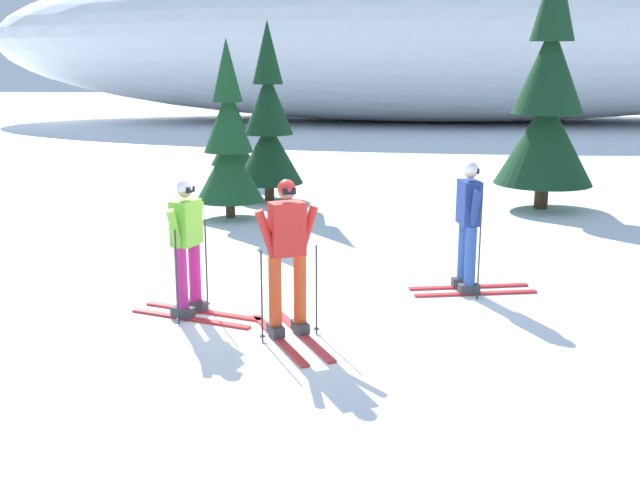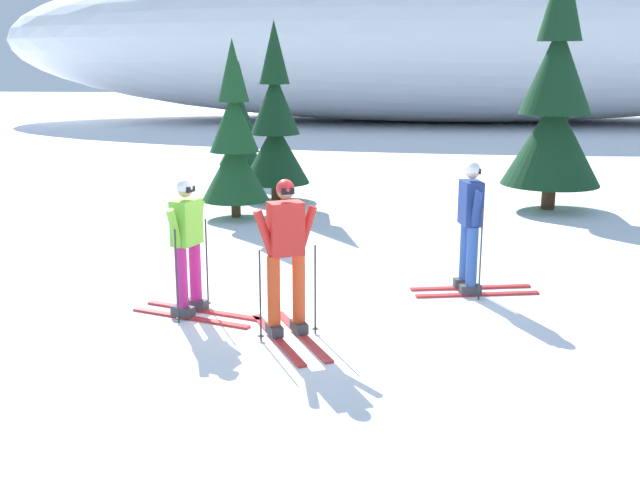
# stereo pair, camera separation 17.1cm
# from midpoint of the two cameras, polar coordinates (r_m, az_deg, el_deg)

# --- Properties ---
(ground_plane) EXTENTS (120.00, 120.00, 0.00)m
(ground_plane) POSITION_cam_midpoint_polar(r_m,az_deg,el_deg) (9.68, -0.61, -5.66)
(ground_plane) COLOR white
(skier_red_jacket) EXTENTS (1.14, 1.74, 1.84)m
(skier_red_jacket) POSITION_cam_midpoint_polar(r_m,az_deg,el_deg) (8.74, -2.98, -1.22)
(skier_red_jacket) COLOR red
(skier_red_jacket) RESTS_ON ground
(skier_navy_jacket) EXTENTS (1.76, 0.78, 1.81)m
(skier_navy_jacket) POSITION_cam_midpoint_polar(r_m,az_deg,el_deg) (10.60, 10.50, 1.13)
(skier_navy_jacket) COLOR red
(skier_navy_jacket) RESTS_ON ground
(skier_lime_jacket) EXTENTS (1.71, 0.93, 1.73)m
(skier_lime_jacket) POSITION_cam_midpoint_polar(r_m,az_deg,el_deg) (9.61, -10.29, -0.46)
(skier_lime_jacket) COLOR red
(skier_lime_jacket) RESTS_ON ground
(pine_tree_far_left) EXTENTS (1.19, 1.19, 3.07)m
(pine_tree_far_left) POSITION_cam_midpoint_polar(r_m,az_deg,el_deg) (21.04, -6.77, 8.21)
(pine_tree_far_left) COLOR #47301E
(pine_tree_far_left) RESTS_ON ground
(pine_tree_center_left) EXTENTS (1.36, 1.36, 3.52)m
(pine_tree_center_left) POSITION_cam_midpoint_polar(r_m,az_deg,el_deg) (15.42, -7.10, 7.03)
(pine_tree_center_left) COLOR #47301E
(pine_tree_center_left) RESTS_ON ground
(pine_tree_center_right) EXTENTS (1.52, 1.52, 3.94)m
(pine_tree_center_right) POSITION_cam_midpoint_polar(r_m,az_deg,el_deg) (17.26, -4.12, 8.36)
(pine_tree_center_right) COLOR #47301E
(pine_tree_center_right) RESTS_ON ground
(pine_tree_far_right) EXTENTS (2.05, 2.05, 5.31)m
(pine_tree_far_right) POSITION_cam_midpoint_polar(r_m,az_deg,el_deg) (16.87, 16.22, 9.70)
(pine_tree_far_right) COLOR #47301E
(pine_tree_far_right) RESTS_ON ground
(snow_ridge_background) EXTENTS (44.58, 16.02, 8.02)m
(snow_ridge_background) POSITION_cam_midpoint_polar(r_m,az_deg,el_deg) (39.49, 8.55, 14.51)
(snow_ridge_background) COLOR white
(snow_ridge_background) RESTS_ON ground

